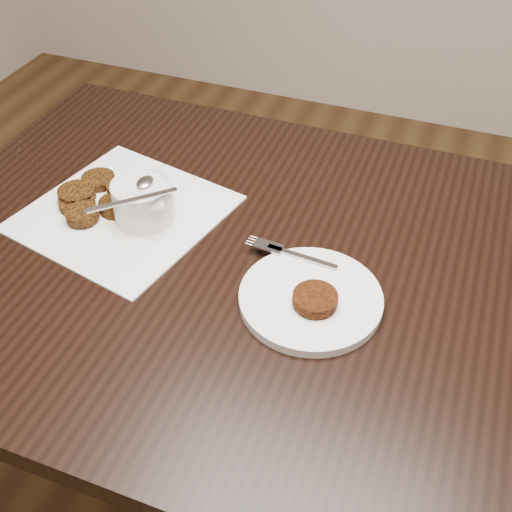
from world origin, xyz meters
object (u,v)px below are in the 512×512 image
(table, at_px, (289,405))
(napkin, at_px, (124,213))
(plate_with_patty, at_px, (311,295))
(sauce_ramekin, at_px, (141,184))

(table, xyz_separation_m, napkin, (-0.33, 0.03, 0.38))
(plate_with_patty, bearing_deg, sauce_ramekin, 164.78)
(table, relative_size, sauce_ramekin, 9.43)
(table, relative_size, plate_with_patty, 6.19)
(table, bearing_deg, sauce_ramekin, 174.59)
(table, height_order, sauce_ramekin, sauce_ramekin)
(table, xyz_separation_m, plate_with_patty, (0.04, -0.06, 0.39))
(napkin, bearing_deg, sauce_ramekin, 0.21)
(sauce_ramekin, bearing_deg, plate_with_patty, -15.22)
(table, distance_m, napkin, 0.50)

